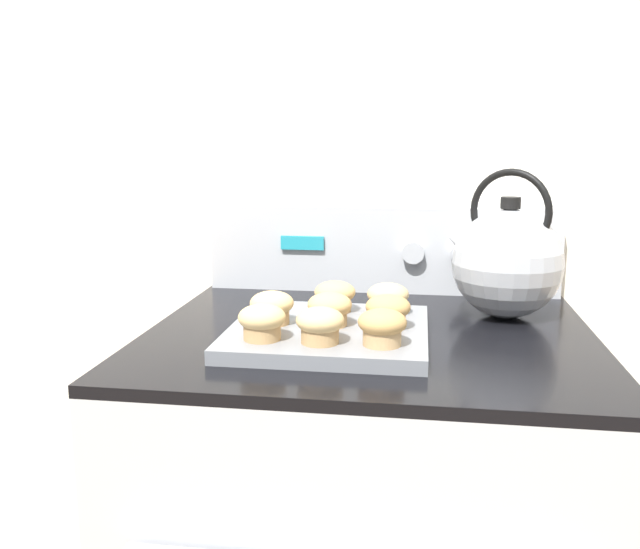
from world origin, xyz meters
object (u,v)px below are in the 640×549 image
muffin_r0_c2 (382,326)px  muffin_r1_c0 (272,307)px  muffin_r0_c1 (320,324)px  muffin_r0_c0 (262,321)px  muffin_r1_c1 (330,308)px  muffin_r2_c1 (335,296)px  tea_kettle (507,261)px  muffin_r1_c2 (388,311)px  muffin_pan (329,332)px  muffin_r2_c2 (388,298)px

muffin_r0_c2 → muffin_r1_c0: same height
muffin_r0_c1 → muffin_r1_c0: 0.13m
muffin_r0_c0 → muffin_r1_c1: (0.09, 0.09, 0.00)m
muffin_r0_c0 → muffin_r2_c1: bearing=64.8°
tea_kettle → muffin_r0_c2: bearing=-126.4°
muffin_r1_c1 → muffin_r1_c2: size_ratio=1.00×
muffin_r0_c2 → muffin_r1_c2: size_ratio=1.00×
muffin_pan → muffin_r0_c1: bearing=-90.3°
muffin_pan → muffin_r1_c0: bearing=-179.6°
muffin_r0_c0 → muffin_r1_c0: 0.09m
muffin_r1_c0 → muffin_r2_c2: same height
tea_kettle → muffin_r2_c2: bearing=-154.7°
muffin_r1_c0 → muffin_r2_c2: 0.20m
muffin_pan → muffin_r1_c2: muffin_r1_c2 is taller
muffin_r1_c1 → muffin_r2_c1: (-0.00, 0.09, 0.00)m
muffin_r0_c1 → muffin_r1_c1: same height
muffin_r0_c1 → tea_kettle: size_ratio=0.27×
muffin_r1_c0 → tea_kettle: size_ratio=0.27×
muffin_pan → muffin_r1_c0: size_ratio=4.40×
muffin_r1_c1 → muffin_r2_c1: 0.09m
muffin_r0_c2 → muffin_r1_c1: bearing=133.8°
muffin_r0_c2 → muffin_r2_c1: (-0.09, 0.18, 0.00)m
muffin_r1_c1 → tea_kettle: size_ratio=0.27×
muffin_r0_c0 → muffin_r1_c2: (0.18, 0.09, 0.00)m
muffin_r2_c2 → tea_kettle: tea_kettle is taller
muffin_pan → tea_kettle: 0.35m
muffin_r0_c2 → tea_kettle: tea_kettle is taller
muffin_r2_c1 → tea_kettle: size_ratio=0.27×
muffin_r2_c2 → muffin_r2_c1: bearing=177.7°
muffin_r0_c1 → muffin_r0_c2: (0.09, 0.00, 0.00)m
muffin_r1_c1 → muffin_r2_c1: size_ratio=1.00×
muffin_r2_c1 → tea_kettle: (0.29, 0.09, 0.05)m
muffin_r0_c0 → muffin_r2_c1: 0.20m
tea_kettle → muffin_r1_c2: bearing=-137.3°
muffin_r0_c1 → muffin_r2_c1: 0.18m
muffin_pan → muffin_r1_c1: size_ratio=4.40×
muffin_r2_c1 → muffin_pan: bearing=-88.5°
muffin_r0_c0 → muffin_r0_c1: same height
muffin_r1_c2 → muffin_r2_c1: bearing=136.3°
muffin_r1_c0 → muffin_r1_c1: (0.09, 0.00, 0.00)m
muffin_pan → muffin_r0_c2: 0.13m
muffin_r2_c1 → muffin_r2_c2: 0.09m
tea_kettle → muffin_pan: bearing=-147.6°
muffin_r0_c0 → muffin_r1_c1: same height
muffin_pan → muffin_r0_c2: bearing=-45.3°
muffin_r0_c2 → muffin_r2_c2: 0.18m
muffin_r0_c0 → muffin_r1_c1: 0.13m
muffin_r1_c2 → muffin_r0_c1: bearing=-134.7°
muffin_pan → muffin_r1_c1: (0.00, 0.00, 0.04)m
muffin_r0_c1 → muffin_r1_c0: size_ratio=1.00×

